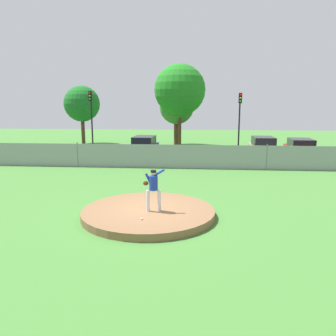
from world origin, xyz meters
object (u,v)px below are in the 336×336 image
(pitcher_youth, at_px, (153,186))
(parked_car_red, at_px, (301,149))
(parked_car_champagne, at_px, (263,148))
(traffic_light_near, at_px, (91,110))
(traffic_light_far, at_px, (240,112))
(baseball, at_px, (142,219))
(traffic_cone_orange, at_px, (109,154))
(parked_car_navy, at_px, (144,148))

(pitcher_youth, bearing_deg, parked_car_red, 57.00)
(parked_car_champagne, bearing_deg, parked_car_red, 1.46)
(parked_car_champagne, distance_m, traffic_light_near, 16.06)
(parked_car_champagne, relative_size, traffic_light_far, 0.80)
(baseball, height_order, traffic_light_near, traffic_light_near)
(traffic_cone_orange, distance_m, traffic_light_near, 6.34)
(parked_car_champagne, bearing_deg, traffic_light_near, 164.55)
(baseball, xyz_separation_m, parked_car_red, (10.02, 16.04, 0.45))
(parked_car_champagne, distance_m, parked_car_red, 2.93)
(parked_car_champagne, bearing_deg, baseball, -113.94)
(baseball, height_order, parked_car_red, parked_car_red)
(parked_car_navy, bearing_deg, traffic_cone_orange, 175.79)
(parked_car_red, xyz_separation_m, traffic_light_near, (-18.15, 4.14, 2.94))
(baseball, distance_m, parked_car_red, 18.92)
(traffic_light_far, bearing_deg, traffic_light_near, 178.78)
(parked_car_navy, bearing_deg, parked_car_champagne, 3.28)
(parked_car_champagne, xyz_separation_m, traffic_light_near, (-15.23, 4.21, 2.89))
(traffic_cone_orange, bearing_deg, parked_car_red, 1.48)
(parked_car_navy, distance_m, traffic_light_near, 8.01)
(baseball, distance_m, traffic_cone_orange, 16.53)
(pitcher_youth, distance_m, baseball, 1.42)
(pitcher_youth, bearing_deg, parked_car_champagne, 65.46)
(parked_car_champagne, xyz_separation_m, traffic_cone_orange, (-12.44, -0.32, -0.56))
(parked_car_red, relative_size, traffic_light_near, 0.80)
(traffic_light_far, bearing_deg, parked_car_champagne, -69.58)
(pitcher_youth, height_order, baseball, pitcher_youth)
(parked_car_champagne, distance_m, traffic_light_far, 5.00)
(parked_car_navy, bearing_deg, baseball, -81.29)
(parked_car_champagne, bearing_deg, traffic_cone_orange, -178.52)
(parked_car_champagne, relative_size, parked_car_navy, 0.95)
(parked_car_champagne, xyz_separation_m, parked_car_navy, (-9.45, -0.54, 0.01))
(traffic_cone_orange, bearing_deg, traffic_light_near, 121.61)
(pitcher_youth, xyz_separation_m, parked_car_champagne, (6.82, 14.94, -0.43))
(traffic_light_near, bearing_deg, parked_car_champagne, -15.45)
(traffic_light_near, bearing_deg, parked_car_red, -12.83)
(pitcher_youth, xyz_separation_m, parked_car_navy, (-2.63, 14.39, -0.42))
(parked_car_champagne, height_order, traffic_light_far, traffic_light_far)
(pitcher_youth, relative_size, traffic_light_near, 0.30)
(parked_car_red, bearing_deg, traffic_cone_orange, -178.52)
(traffic_light_far, bearing_deg, traffic_cone_orange, -158.89)
(traffic_cone_orange, bearing_deg, parked_car_champagne, 1.48)
(pitcher_youth, xyz_separation_m, parked_car_red, (9.75, 15.01, -0.48))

